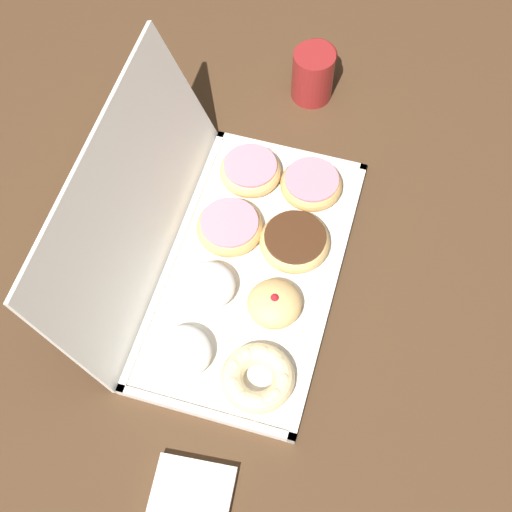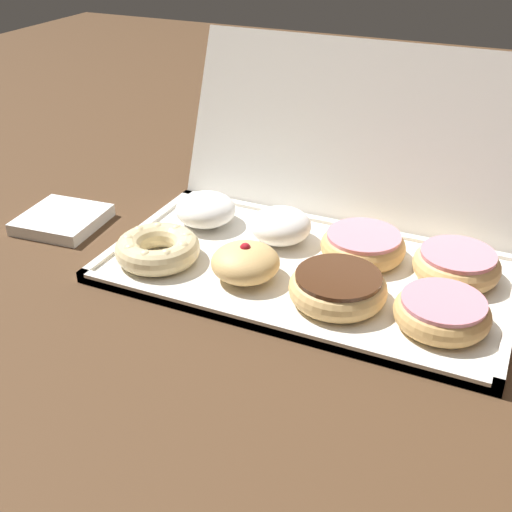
# 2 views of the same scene
# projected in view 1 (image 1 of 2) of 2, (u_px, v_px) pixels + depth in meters

# --- Properties ---
(ground_plane) EXTENTS (3.00, 3.00, 0.00)m
(ground_plane) POSITION_uv_depth(u_px,v_px,m) (252.00, 272.00, 1.23)
(ground_plane) COLOR #4C331E
(donut_box) EXTENTS (0.52, 0.28, 0.01)m
(donut_box) POSITION_uv_depth(u_px,v_px,m) (252.00, 271.00, 1.22)
(donut_box) COLOR silver
(donut_box) RESTS_ON ground
(box_lid_open) EXTENTS (0.52, 0.11, 0.25)m
(box_lid_open) POSITION_uv_depth(u_px,v_px,m) (132.00, 203.00, 1.14)
(box_lid_open) COLOR silver
(box_lid_open) RESTS_ON ground
(cruller_donut_0) EXTENTS (0.11, 0.11, 0.04)m
(cruller_donut_0) POSITION_uv_depth(u_px,v_px,m) (258.00, 378.00, 1.10)
(cruller_donut_0) COLOR beige
(cruller_donut_0) RESTS_ON donut_box
(jelly_filled_donut_1) EXTENTS (0.09, 0.09, 0.05)m
(jelly_filled_donut_1) POSITION_uv_depth(u_px,v_px,m) (274.00, 304.00, 1.16)
(jelly_filled_donut_1) COLOR #E5B770
(jelly_filled_donut_1) RESTS_ON donut_box
(chocolate_frosted_donut_2) EXTENTS (0.12, 0.12, 0.04)m
(chocolate_frosted_donut_2) POSITION_uv_depth(u_px,v_px,m) (295.00, 241.00, 1.22)
(chocolate_frosted_donut_2) COLOR #E5B770
(chocolate_frosted_donut_2) RESTS_ON donut_box
(pink_frosted_donut_3) EXTENTS (0.11, 0.11, 0.03)m
(pink_frosted_donut_3) POSITION_uv_depth(u_px,v_px,m) (311.00, 184.00, 1.28)
(pink_frosted_donut_3) COLOR tan
(pink_frosted_donut_3) RESTS_ON donut_box
(powdered_filled_donut_4) EXTENTS (0.09, 0.09, 0.05)m
(powdered_filled_donut_4) POSITION_uv_depth(u_px,v_px,m) (183.00, 352.00, 1.12)
(powdered_filled_donut_4) COLOR white
(powdered_filled_donut_4) RESTS_ON donut_box
(powdered_filled_donut_5) EXTENTS (0.08, 0.08, 0.05)m
(powdered_filled_donut_5) POSITION_uv_depth(u_px,v_px,m) (209.00, 285.00, 1.18)
(powdered_filled_donut_5) COLOR white
(powdered_filled_donut_5) RESTS_ON donut_box
(pink_frosted_donut_6) EXTENTS (0.11, 0.11, 0.04)m
(pink_frosted_donut_6) POSITION_uv_depth(u_px,v_px,m) (230.00, 227.00, 1.24)
(pink_frosted_donut_6) COLOR tan
(pink_frosted_donut_6) RESTS_ON donut_box
(pink_frosted_donut_7) EXTENTS (0.11, 0.11, 0.04)m
(pink_frosted_donut_7) POSITION_uv_depth(u_px,v_px,m) (250.00, 171.00, 1.29)
(pink_frosted_donut_7) COLOR #E5B770
(pink_frosted_donut_7) RESTS_ON donut_box
(coffee_mug) EXTENTS (0.10, 0.08, 0.10)m
(coffee_mug) POSITION_uv_depth(u_px,v_px,m) (314.00, 73.00, 1.38)
(coffee_mug) COLOR maroon
(coffee_mug) RESTS_ON ground
(napkin_stack) EXTENTS (0.12, 0.12, 0.02)m
(napkin_stack) POSITION_uv_depth(u_px,v_px,m) (190.00, 501.00, 1.03)
(napkin_stack) COLOR white
(napkin_stack) RESTS_ON ground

